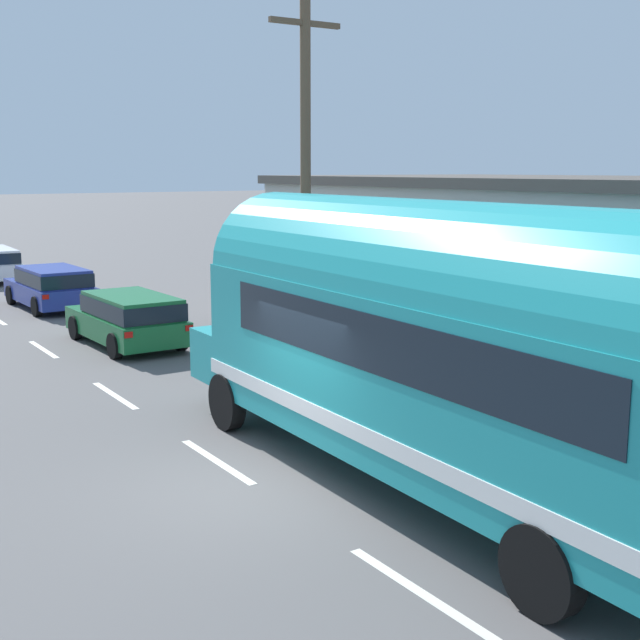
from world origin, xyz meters
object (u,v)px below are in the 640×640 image
(utility_pole, at_px, (306,174))
(painted_bus, at_px, (456,339))
(car_lead, at_px, (129,316))
(car_second, at_px, (52,285))

(utility_pole, bearing_deg, painted_bus, -108.91)
(car_lead, bearing_deg, car_second, 89.85)
(painted_bus, relative_size, car_lead, 2.75)
(painted_bus, bearing_deg, car_second, 89.81)
(car_second, bearing_deg, utility_pole, -76.15)
(car_lead, xyz_separation_m, car_second, (0.02, 7.12, -0.01))
(car_lead, bearing_deg, painted_bus, -90.21)
(car_second, bearing_deg, painted_bus, -90.19)
(utility_pole, xyz_separation_m, car_second, (-2.78, 11.26, -3.64))
(painted_bus, bearing_deg, utility_pole, 71.09)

